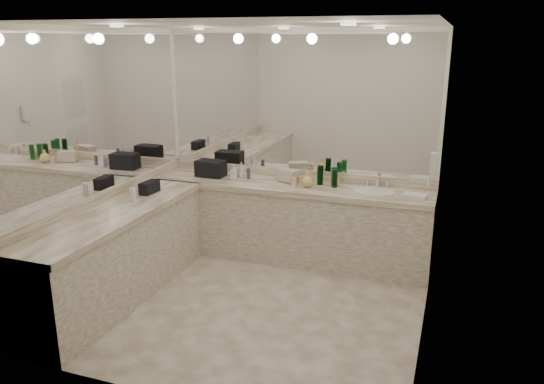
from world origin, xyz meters
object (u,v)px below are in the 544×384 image
at_px(cream_cosmetic_case, 288,176).
at_px(hand_towel, 415,196).
at_px(soap_bottle_c, 308,179).
at_px(black_toiletry_bag, 211,169).
at_px(wall_phone, 433,165).
at_px(soap_bottle_a, 242,170).
at_px(sink, 374,192).
at_px(soap_bottle_b, 234,172).

relative_size(cream_cosmetic_case, hand_towel, 0.98).
bearing_deg(soap_bottle_c, black_toiletry_bag, 177.39).
bearing_deg(wall_phone, hand_towel, 112.35).
height_order(black_toiletry_bag, soap_bottle_a, black_toiletry_bag).
relative_size(cream_cosmetic_case, soap_bottle_a, 1.25).
bearing_deg(soap_bottle_c, cream_cosmetic_case, 154.46).
height_order(wall_phone, hand_towel, wall_phone).
bearing_deg(wall_phone, cream_cosmetic_case, 160.00).
height_order(wall_phone, black_toiletry_bag, wall_phone).
distance_m(black_toiletry_bag, hand_towel, 2.38).
distance_m(soap_bottle_a, soap_bottle_c, 0.85).
distance_m(sink, hand_towel, 0.45).
bearing_deg(soap_bottle_b, soap_bottle_c, -2.41).
relative_size(wall_phone, hand_towel, 1.02).
bearing_deg(black_toiletry_bag, hand_towel, -2.38).
bearing_deg(cream_cosmetic_case, wall_phone, 1.93).
distance_m(cream_cosmetic_case, soap_bottle_b, 0.64).
xyz_separation_m(sink, hand_towel, (0.44, -0.09, 0.02)).
distance_m(wall_phone, soap_bottle_b, 2.32).
bearing_deg(black_toiletry_bag, cream_cosmetic_case, 4.42).
height_order(cream_cosmetic_case, soap_bottle_c, soap_bottle_c).
bearing_deg(soap_bottle_a, cream_cosmetic_case, 0.12).
bearing_deg(hand_towel, soap_bottle_a, 175.16).
bearing_deg(soap_bottle_a, wall_phone, -14.96).
height_order(wall_phone, cream_cosmetic_case, wall_phone).
height_order(soap_bottle_a, soap_bottle_b, soap_bottle_a).
bearing_deg(black_toiletry_bag, wall_phone, -11.34).
bearing_deg(soap_bottle_c, wall_phone, -18.84).
relative_size(sink, soap_bottle_b, 2.56).
distance_m(soap_bottle_b, soap_bottle_c, 0.90).
height_order(wall_phone, soap_bottle_a, wall_phone).
distance_m(hand_towel, soap_bottle_b, 2.07).
xyz_separation_m(sink, soap_bottle_b, (-1.63, -0.01, 0.09)).
xyz_separation_m(cream_cosmetic_case, hand_towel, (1.43, -0.17, -0.05)).
relative_size(cream_cosmetic_case, soap_bottle_b, 1.34).
xyz_separation_m(black_toiletry_bag, cream_cosmetic_case, (0.94, 0.07, -0.03)).
height_order(wall_phone, soap_bottle_c, wall_phone).
xyz_separation_m(sink, wall_phone, (0.61, -0.50, 0.46)).
bearing_deg(hand_towel, cream_cosmetic_case, 173.18).
distance_m(wall_phone, soap_bottle_c, 1.46).
distance_m(black_toiletry_bag, soap_bottle_c, 1.21).
bearing_deg(hand_towel, wall_phone, -67.65).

